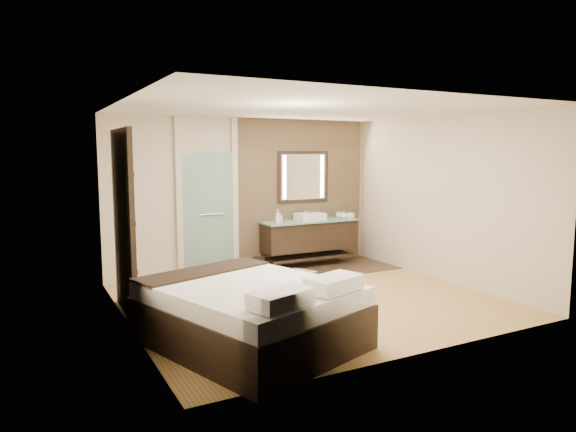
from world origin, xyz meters
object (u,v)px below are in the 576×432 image
mirror_unit (303,177)px  waste_bin (259,265)px  bed (250,313)px  vanity (309,235)px

mirror_unit → waste_bin: size_ratio=3.79×
bed → waste_bin: bearing=45.9°
bed → mirror_unit: bearing=34.5°
vanity → waste_bin: vanity is taller
mirror_unit → bed: (-2.54, -3.31, -1.30)m
mirror_unit → waste_bin: (-1.06, -0.31, -1.51)m
vanity → bed: bearing=-129.5°
bed → waste_bin: 3.36m
vanity → mirror_unit: bearing=90.0°
vanity → bed: 3.99m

